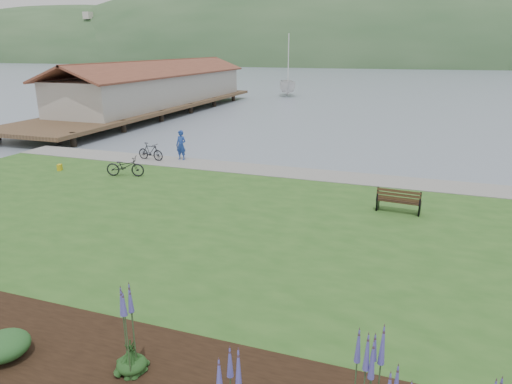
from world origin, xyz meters
TOP-DOWN VIEW (x-y plane):
  - ground at (0.00, 0.00)m, footprint 600.00×600.00m
  - lawn at (0.00, -2.00)m, footprint 34.00×20.00m
  - shoreline_path at (0.00, 6.90)m, footprint 34.00×2.20m
  - far_hillside at (20.00, 170.00)m, footprint 580.00×80.00m
  - pier_pavilion at (-20.00, 27.52)m, footprint 8.00×36.00m
  - park_bench at (5.87, 2.47)m, footprint 1.73×0.82m
  - person at (-6.55, 7.50)m, footprint 0.80×0.59m
  - bicycle_a at (-7.60, 3.45)m, footprint 1.16×2.08m
  - bicycle_b at (-8.22, 6.85)m, footprint 0.67×1.75m
  - sailboat at (-11.50, 48.25)m, footprint 12.98×13.10m
  - pannier at (-11.60, 3.23)m, footprint 0.30×0.36m
  - echium_1 at (5.92, -9.09)m, footprint 0.62×0.62m
  - echium_4 at (1.25, -9.14)m, footprint 0.62×0.62m
  - shrub_0 at (-1.55, -9.65)m, footprint 1.06×1.06m

SIDE VIEW (x-z plane):
  - ground at x=0.00m, z-range 0.00..0.00m
  - far_hillside at x=20.00m, z-range -19.00..19.00m
  - sailboat at x=-11.50m, z-range -13.50..13.50m
  - lawn at x=0.00m, z-range 0.00..0.40m
  - shoreline_path at x=0.00m, z-range 0.40..0.43m
  - pannier at x=-11.60m, z-range 0.40..0.73m
  - shrub_0 at x=-1.55m, z-range 0.44..0.97m
  - bicycle_b at x=-8.22m, z-range 0.40..1.43m
  - bicycle_a at x=-7.60m, z-range 0.40..1.43m
  - park_bench at x=5.87m, z-range 0.40..1.44m
  - person at x=-6.55m, z-range 0.40..2.46m
  - echium_4 at x=1.25m, z-range 0.28..2.65m
  - echium_1 at x=5.92m, z-range 0.28..2.66m
  - pier_pavilion at x=-20.00m, z-range -0.06..5.34m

